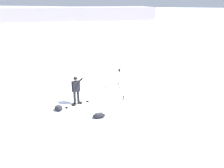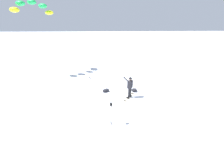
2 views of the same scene
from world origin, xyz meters
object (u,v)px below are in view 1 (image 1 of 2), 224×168
object	(u,v)px
gear_bag_small	(58,108)
ski_poles	(123,106)
snowboarder	(76,88)
camera_tripod	(119,75)
gear_bag_large	(99,116)
snowboard	(77,104)

from	to	relation	value
gear_bag_small	ski_poles	distance (m)	3.65
snowboarder	camera_tripod	size ratio (longest dim) A/B	1.23
snowboarder	camera_tripod	world-z (taller)	snowboarder
gear_bag_large	ski_poles	bearing A→B (deg)	176.49
gear_bag_large	ski_poles	world-z (taller)	ski_poles
gear_bag_small	ski_poles	size ratio (longest dim) A/B	0.45
gear_bag_small	ski_poles	world-z (taller)	ski_poles
gear_bag_large	gear_bag_small	distance (m)	2.34
snowboard	snowboarder	bearing A→B (deg)	-52.63
snowboarder	gear_bag_small	xyz separation A→B (m)	(0.63, 0.96, -0.86)
snowboard	ski_poles	xyz separation A→B (m)	(-2.91, 1.23, 0.83)
gear_bag_large	camera_tripod	size ratio (longest dim) A/B	0.53
snowboard	ski_poles	world-z (taller)	ski_poles
snowboarder	ski_poles	xyz separation A→B (m)	(-2.93, 1.27, -0.15)
gear_bag_small	snowboard	bearing A→B (deg)	-125.52
camera_tripod	snowboard	bearing A→B (deg)	60.63
snowboarder	ski_poles	size ratio (longest dim) A/B	1.29
snowboarder	gear_bag_large	world-z (taller)	snowboarder
snowboarder	snowboard	xyz separation A→B (m)	(-0.03, 0.04, -0.98)
snowboard	gear_bag_small	bearing A→B (deg)	54.48
snowboarder	gear_bag_small	world-z (taller)	snowboarder
snowboard	camera_tripod	distance (m)	3.59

